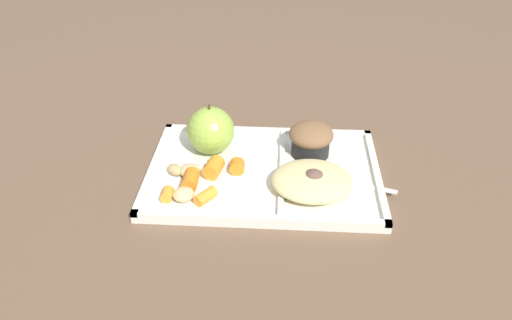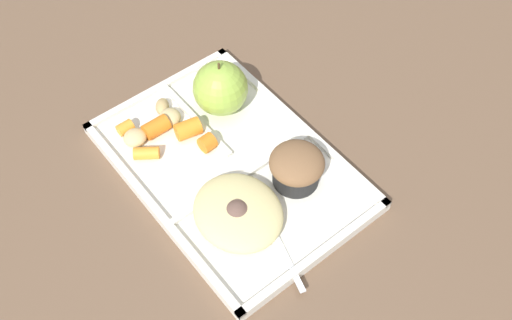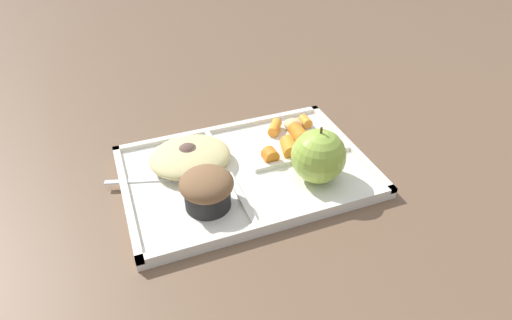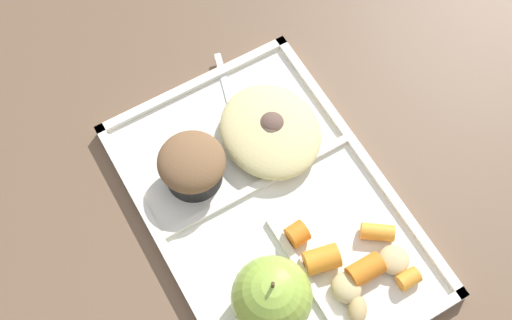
% 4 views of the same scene
% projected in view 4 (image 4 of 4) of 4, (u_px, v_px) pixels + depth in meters
% --- Properties ---
extents(ground, '(6.00, 6.00, 0.00)m').
position_uv_depth(ground, '(271.00, 212.00, 0.77)').
color(ground, brown).
extents(lunch_tray, '(0.38, 0.26, 0.02)m').
position_uv_depth(lunch_tray, '(271.00, 210.00, 0.76)').
color(lunch_tray, silver).
rests_on(lunch_tray, ground).
extents(green_apple, '(0.08, 0.08, 0.09)m').
position_uv_depth(green_apple, '(272.00, 297.00, 0.67)').
color(green_apple, '#93B742').
rests_on(green_apple, lunch_tray).
extents(bran_muffin, '(0.08, 0.08, 0.06)m').
position_uv_depth(bran_muffin, '(192.00, 165.00, 0.74)').
color(bran_muffin, black).
rests_on(bran_muffin, lunch_tray).
extents(carrot_slice_center, '(0.04, 0.04, 0.02)m').
position_uv_depth(carrot_slice_center, '(377.00, 232.00, 0.73)').
color(carrot_slice_center, orange).
rests_on(carrot_slice_center, lunch_tray).
extents(carrot_slice_large, '(0.02, 0.02, 0.02)m').
position_uv_depth(carrot_slice_large, '(408.00, 279.00, 0.71)').
color(carrot_slice_large, orange).
rests_on(carrot_slice_large, lunch_tray).
extents(carrot_slice_small, '(0.03, 0.02, 0.02)m').
position_uv_depth(carrot_slice_small, '(297.00, 234.00, 0.73)').
color(carrot_slice_small, orange).
rests_on(carrot_slice_small, lunch_tray).
extents(carrot_slice_near_corner, '(0.03, 0.04, 0.03)m').
position_uv_depth(carrot_slice_near_corner, '(322.00, 259.00, 0.72)').
color(carrot_slice_near_corner, orange).
rests_on(carrot_slice_near_corner, lunch_tray).
extents(carrot_slice_edge, '(0.03, 0.04, 0.02)m').
position_uv_depth(carrot_slice_edge, '(365.00, 270.00, 0.71)').
color(carrot_slice_edge, orange).
rests_on(carrot_slice_edge, lunch_tray).
extents(potato_chunk_small, '(0.04, 0.03, 0.02)m').
position_uv_depth(potato_chunk_small, '(357.00, 310.00, 0.70)').
color(potato_chunk_small, tan).
rests_on(potato_chunk_small, lunch_tray).
extents(potato_chunk_browned, '(0.04, 0.04, 0.02)m').
position_uv_depth(potato_chunk_browned, '(394.00, 260.00, 0.72)').
color(potato_chunk_browned, tan).
rests_on(potato_chunk_browned, lunch_tray).
extents(potato_chunk_wedge, '(0.04, 0.03, 0.02)m').
position_uv_depth(potato_chunk_wedge, '(346.00, 288.00, 0.71)').
color(potato_chunk_wedge, tan).
rests_on(potato_chunk_wedge, lunch_tray).
extents(egg_noodle_pile, '(0.13, 0.11, 0.03)m').
position_uv_depth(egg_noodle_pile, '(270.00, 131.00, 0.78)').
color(egg_noodle_pile, '#D6C684').
rests_on(egg_noodle_pile, lunch_tray).
extents(meatball_side, '(0.04, 0.04, 0.04)m').
position_uv_depth(meatball_side, '(271.00, 131.00, 0.78)').
color(meatball_side, '#755B4C').
rests_on(meatball_side, lunch_tray).
extents(meatball_center, '(0.03, 0.03, 0.03)m').
position_uv_depth(meatball_center, '(270.00, 131.00, 0.78)').
color(meatball_center, brown).
rests_on(meatball_center, lunch_tray).
extents(meatball_front, '(0.04, 0.04, 0.04)m').
position_uv_depth(meatball_front, '(272.00, 127.00, 0.78)').
color(meatball_front, brown).
rests_on(meatball_front, lunch_tray).
extents(meatball_back, '(0.03, 0.03, 0.03)m').
position_uv_depth(meatball_back, '(271.00, 121.00, 0.79)').
color(meatball_back, brown).
rests_on(meatball_back, lunch_tray).
extents(plastic_fork, '(0.15, 0.06, 0.00)m').
position_uv_depth(plastic_fork, '(234.00, 115.00, 0.81)').
color(plastic_fork, white).
rests_on(plastic_fork, lunch_tray).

